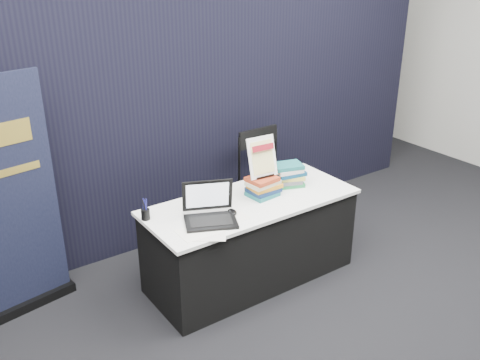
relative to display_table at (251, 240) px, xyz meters
name	(u,v)px	position (x,y,z in m)	size (l,w,h in m)	color
floor	(290,308)	(0.00, -0.55, -0.38)	(8.00, 8.00, 0.00)	black
wall_back	(87,28)	(0.00, 3.45, 1.37)	(8.00, 0.02, 3.50)	#B6B4AC
drape_partition	(186,117)	(0.00, 1.05, 0.82)	(6.00, 0.08, 2.40)	black
display_table	(251,240)	(0.00, 0.00, 0.00)	(1.80, 0.75, 0.75)	black
laptop	(207,212)	(-0.48, -0.09, 0.44)	(0.47, 0.45, 0.29)	black
mouse	(232,212)	(-0.27, -0.11, 0.39)	(0.07, 0.11, 0.03)	black
brochure_left	(199,231)	(-0.63, -0.20, 0.38)	(0.30, 0.22, 0.00)	white
brochure_mid	(207,235)	(-0.60, -0.28, 0.38)	(0.27, 0.19, 0.00)	silver
brochure_right	(230,218)	(-0.32, -0.16, 0.38)	(0.28, 0.20, 0.00)	white
pen_cup	(146,214)	(-0.86, 0.19, 0.42)	(0.07, 0.07, 0.09)	black
book_stack_tall	(264,187)	(0.14, 0.01, 0.46)	(0.26, 0.21, 0.17)	#195F61
book_stack_short	(289,175)	(0.45, 0.05, 0.47)	(0.27, 0.24, 0.20)	#207A42
info_sign	(262,158)	(0.14, 0.04, 0.71)	(0.26, 0.14, 0.35)	black
pullup_banner	(10,216)	(-1.73, 0.68, 0.46)	(0.81, 0.23, 1.89)	black
stacking_chair	(269,178)	(0.64, 0.58, 0.20)	(0.48, 0.48, 1.05)	black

